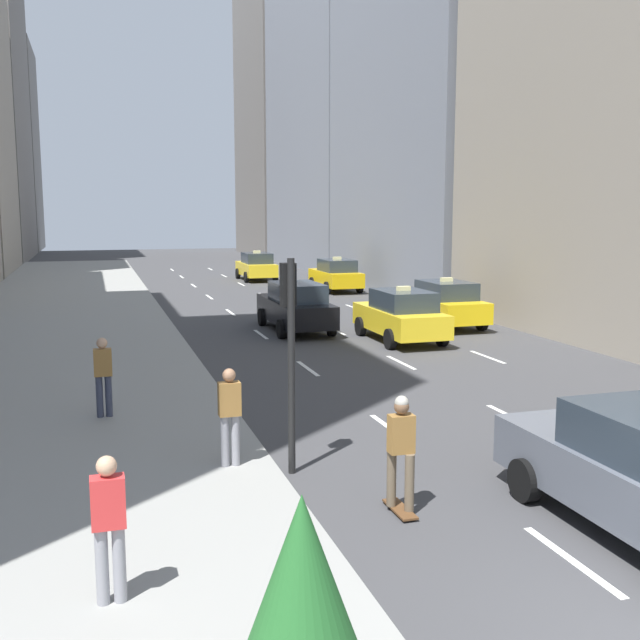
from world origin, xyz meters
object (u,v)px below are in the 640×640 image
sedan_silver_behind (296,306)px  skateboarder (401,449)px  taxi_third (401,315)px  pedestrian_near_curb (109,522)px  taxi_lead (256,266)px  traffic_light_pole (290,330)px  pedestrian_mid_block (230,412)px  planter_with_shrub (302,603)px  pedestrian_far_walking (103,373)px  taxi_second (444,303)px  taxi_fourth (336,275)px

sedan_silver_behind → skateboarder: 16.65m
taxi_third → pedestrian_near_curb: size_ratio=2.67×
taxi_lead → skateboarder: (-5.67, -36.15, 0.08)m
sedan_silver_behind → traffic_light_pole: 14.86m
skateboarder → pedestrian_mid_block: (-2.08, 2.30, 0.10)m
taxi_third → planter_with_shrub: planter_with_shrub is taller
taxi_third → pedestrian_near_curb: (-9.76, -14.97, 0.19)m
sedan_silver_behind → pedestrian_near_curb: size_ratio=2.97×
pedestrian_mid_block → traffic_light_pole: 1.68m
taxi_lead → pedestrian_far_walking: taxi_lead is taller
skateboarder → pedestrian_far_walking: 7.23m
taxi_lead → skateboarder: 36.60m
sedan_silver_behind → pedestrian_far_walking: 12.47m
taxi_second → traffic_light_pole: size_ratio=1.22×
taxi_lead → sedan_silver_behind: bearing=-98.1°
taxi_second → pedestrian_far_walking: size_ratio=2.67×
pedestrian_near_curb → taxi_third: bearing=56.9°
skateboarder → traffic_light_pole: size_ratio=0.48×
traffic_light_pole → sedan_silver_behind: bearing=74.5°
skateboarder → planter_with_shrub: bearing=-122.9°
taxi_lead → taxi_third: 22.85m
taxi_lead → taxi_second: size_ratio=1.00×
taxi_fourth → sedan_silver_behind: bearing=-114.4°
taxi_lead → sedan_silver_behind: 19.95m
taxi_third → pedestrian_far_walking: bearing=-143.0°
skateboarder → pedestrian_near_curb: size_ratio=1.06×
taxi_fourth → planter_with_shrub: planter_with_shrub is taller
traffic_light_pole → taxi_fourth: bearing=70.3°
traffic_light_pole → taxi_lead: bearing=78.8°
taxi_lead → taxi_fourth: 7.90m
taxi_second → sedan_silver_behind: (-5.60, 0.63, 0.02)m
pedestrian_far_walking → pedestrian_mid_block: bearing=-62.3°
taxi_third → pedestrian_near_curb: bearing=-123.1°
taxi_fourth → sedan_silver_behind: (-5.60, -12.37, 0.02)m
planter_with_shrub → pedestrian_mid_block: bearing=85.2°
planter_with_shrub → pedestrian_far_walking: (-1.41, 10.03, -0.09)m
taxi_lead → pedestrian_mid_block: 34.73m
sedan_silver_behind → traffic_light_pole: traffic_light_pole is taller
taxi_second → pedestrian_far_walking: 15.85m
taxi_second → planter_with_shrub: size_ratio=2.26×
taxi_third → pedestrian_near_curb: taxi_third is taller
pedestrian_near_curb → sedan_silver_behind: bearing=68.9°
taxi_fourth → pedestrian_far_walking: taxi_fourth is taller
taxi_third → pedestrian_mid_block: 13.46m
traffic_light_pole → pedestrian_mid_block: bearing=171.6°
taxi_fourth → skateboarder: 29.99m
taxi_lead → pedestrian_far_walking: size_ratio=2.67×
taxi_second → pedestrian_far_walking: (-12.49, -9.76, 0.19)m
pedestrian_near_curb → taxi_lead: bearing=75.5°
sedan_silver_behind → skateboarder: bearing=-99.9°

